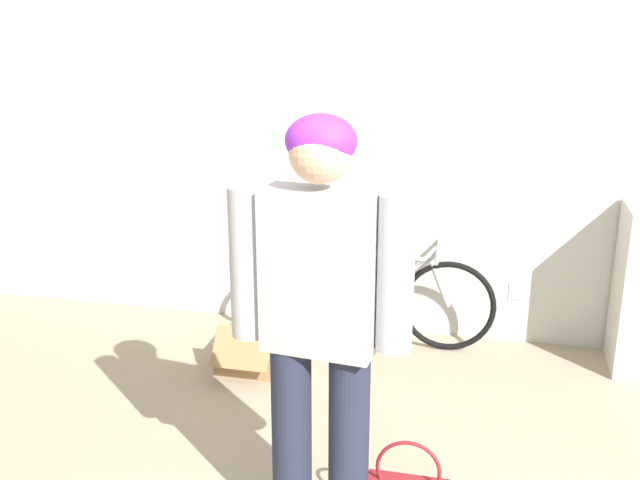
{
  "coord_description": "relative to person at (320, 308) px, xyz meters",
  "views": [
    {
      "loc": [
        0.33,
        -1.81,
        2.12
      ],
      "look_at": [
        -0.27,
        0.77,
        1.29
      ],
      "focal_mm": 42.0,
      "sensor_mm": 36.0,
      "label": 1
    }
  ],
  "objects": [
    {
      "name": "wall_back",
      "position": [
        0.27,
        2.15,
        0.29
      ],
      "size": [
        8.0,
        0.07,
        2.6
      ],
      "color": "silver",
      "rests_on": "ground_plane"
    },
    {
      "name": "bicycle",
      "position": [
        -0.11,
        1.86,
        -0.68
      ],
      "size": [
        1.62,
        0.46,
        0.67
      ],
      "rotation": [
        0.0,
        0.0,
        0.04
      ],
      "color": "black",
      "rests_on": "ground_plane"
    },
    {
      "name": "person",
      "position": [
        0.0,
        0.0,
        0.0
      ],
      "size": [
        0.71,
        0.26,
        1.76
      ],
      "rotation": [
        0.0,
        0.0,
        -0.11
      ],
      "color": "#23283D",
      "rests_on": "ground_plane"
    },
    {
      "name": "cardboard_box",
      "position": [
        -0.75,
        1.43,
        -0.91
      ],
      "size": [
        0.37,
        0.55,
        0.31
      ],
      "color": "#A87F51",
      "rests_on": "ground_plane"
    }
  ]
}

